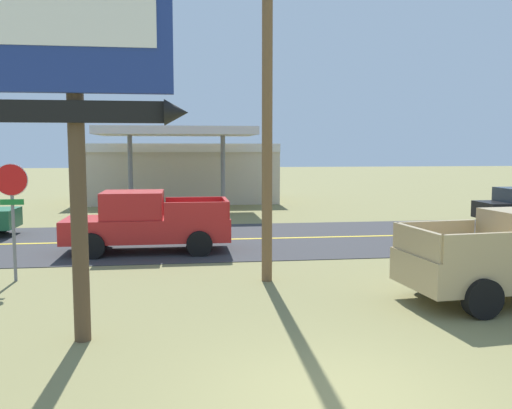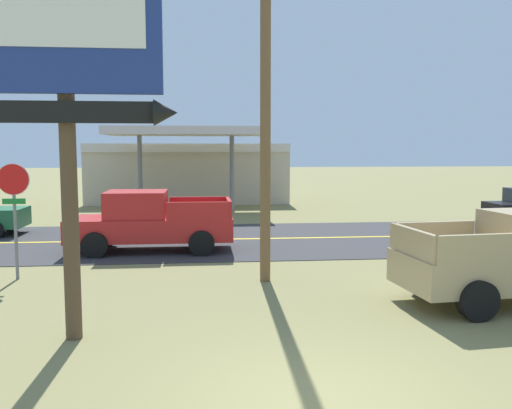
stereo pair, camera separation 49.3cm
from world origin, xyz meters
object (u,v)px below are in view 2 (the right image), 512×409
stop_sign (14,200)px  gas_station (189,170)px  motel_sign (67,68)px  utility_pole (265,67)px  pickup_red_on_road (149,222)px

stop_sign → gas_station: bearing=79.2°
gas_station → motel_sign: bearing=-93.2°
motel_sign → stop_sign: motel_sign is taller
motel_sign → utility_pole: size_ratio=0.67×
motel_sign → stop_sign: (-2.50, 4.75, -2.61)m
utility_pole → pickup_red_on_road: (-3.26, 4.32, -4.32)m
gas_station → pickup_red_on_road: bearing=-93.1°
gas_station → pickup_red_on_road: gas_station is taller
motel_sign → utility_pole: (3.76, 3.96, 0.65)m
pickup_red_on_road → utility_pole: bearing=-52.9°
motel_sign → pickup_red_on_road: bearing=86.6°
utility_pole → gas_station: (-2.35, 21.25, -3.34)m
utility_pole → motel_sign: bearing=-133.5°
motel_sign → pickup_red_on_road: motel_sign is taller
motel_sign → gas_station: 25.39m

